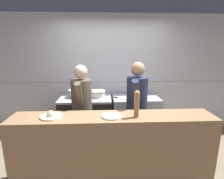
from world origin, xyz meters
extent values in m
plane|color=#7F705B|center=(0.00, 0.00, 0.00)|extent=(14.00, 14.00, 0.00)
cube|color=silver|center=(0.00, 1.55, 1.30)|extent=(8.00, 0.06, 2.60)
cube|color=gray|center=(0.00, 1.51, 1.15)|extent=(8.00, 0.00, 0.01)
cube|color=#232326|center=(-0.54, 1.15, 0.43)|extent=(1.03, 0.70, 0.87)
cube|color=#B7BABF|center=(-0.54, 1.15, 0.89)|extent=(1.05, 0.71, 0.04)
cube|color=#B7BABF|center=(-0.54, 0.81, 0.50)|extent=(0.93, 0.03, 0.10)
cube|color=#B7BABF|center=(0.50, 1.15, 0.45)|extent=(0.95, 0.65, 0.90)
cube|color=black|center=(0.50, 0.84, 0.05)|extent=(0.93, 0.04, 0.10)
cube|color=#93704C|center=(-0.04, -0.15, 0.51)|extent=(2.72, 0.45, 1.01)
cylinder|color=#B7BABF|center=(-0.76, 1.16, 0.99)|extent=(0.26, 0.26, 0.16)
cylinder|color=#B7BABF|center=(-0.76, 1.16, 1.06)|extent=(0.27, 0.27, 0.01)
cylinder|color=beige|center=(-0.29, 1.15, 0.98)|extent=(0.31, 0.31, 0.14)
cylinder|color=beige|center=(-0.29, 1.15, 1.04)|extent=(0.32, 0.32, 0.01)
cube|color=#B7BABF|center=(0.25, 1.02, 0.90)|extent=(0.26, 0.16, 0.01)
cube|color=black|center=(0.07, 1.10, 0.91)|extent=(0.11, 0.07, 0.02)
cylinder|color=white|center=(-0.86, -0.16, 1.02)|extent=(0.27, 0.27, 0.02)
sphere|color=beige|center=(-0.86, -0.16, 1.06)|extent=(0.10, 0.10, 0.10)
cylinder|color=white|center=(-0.07, -0.18, 1.02)|extent=(0.27, 0.27, 0.02)
cylinder|color=#AD7A47|center=(0.26, -0.21, 1.16)|extent=(0.07, 0.07, 0.29)
sphere|color=#AD7A47|center=(0.26, -0.21, 1.34)|extent=(0.07, 0.07, 0.07)
cube|color=black|center=(-0.53, 0.44, 0.38)|extent=(0.29, 0.20, 0.77)
cylinder|color=brown|center=(-0.53, 0.44, 1.08)|extent=(0.35, 0.35, 0.63)
sphere|color=beige|center=(-0.53, 0.44, 1.53)|extent=(0.22, 0.22, 0.22)
cylinder|color=brown|center=(-0.52, 0.64, 1.16)|extent=(0.12, 0.32, 0.53)
cylinder|color=brown|center=(-0.54, 0.25, 1.16)|extent=(0.12, 0.32, 0.53)
cube|color=black|center=(0.38, 0.41, 0.39)|extent=(0.33, 0.26, 0.79)
cylinder|color=#262D4C|center=(0.38, 0.41, 1.11)|extent=(0.43, 0.43, 0.65)
sphere|color=tan|center=(0.38, 0.41, 1.57)|extent=(0.22, 0.22, 0.22)
cylinder|color=#262D4C|center=(0.44, 0.61, 1.19)|extent=(0.19, 0.34, 0.54)
cylinder|color=#262D4C|center=(0.32, 0.22, 1.19)|extent=(0.19, 0.34, 0.54)
camera|label=1|loc=(-0.16, -2.32, 1.90)|focal=28.00mm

